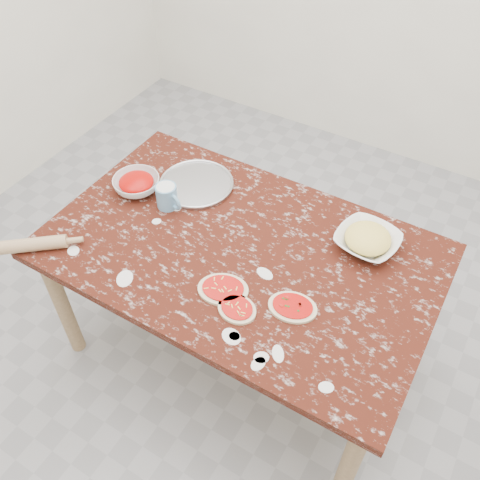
% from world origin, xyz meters
% --- Properties ---
extents(ground, '(4.00, 4.00, 0.00)m').
position_xyz_m(ground, '(0.00, 0.00, 0.00)').
color(ground, gray).
extents(worktable, '(1.60, 1.00, 0.75)m').
position_xyz_m(worktable, '(0.00, 0.00, 0.67)').
color(worktable, '#37120A').
rests_on(worktable, ground).
extents(pizza_tray, '(0.37, 0.37, 0.01)m').
position_xyz_m(pizza_tray, '(-0.38, 0.24, 0.76)').
color(pizza_tray, '#B2B2B7').
rests_on(pizza_tray, worktable).
extents(sauce_bowl, '(0.27, 0.27, 0.07)m').
position_xyz_m(sauce_bowl, '(-0.59, 0.07, 0.78)').
color(sauce_bowl, white).
rests_on(sauce_bowl, worktable).
extents(cheese_bowl, '(0.28, 0.28, 0.06)m').
position_xyz_m(cheese_bowl, '(0.44, 0.28, 0.78)').
color(cheese_bowl, white).
rests_on(cheese_bowl, worktable).
extents(flour_mug, '(0.14, 0.09, 0.11)m').
position_xyz_m(flour_mug, '(-0.41, 0.06, 0.81)').
color(flour_mug, '#6295BC').
rests_on(flour_mug, worktable).
extents(pizza_left, '(0.24, 0.21, 0.02)m').
position_xyz_m(pizza_left, '(0.06, -0.22, 0.76)').
color(pizza_left, beige).
rests_on(pizza_left, worktable).
extents(pizza_mid, '(0.17, 0.15, 0.02)m').
position_xyz_m(pizza_mid, '(0.15, -0.27, 0.76)').
color(pizza_mid, beige).
rests_on(pizza_mid, worktable).
extents(pizza_right, '(0.21, 0.18, 0.02)m').
position_xyz_m(pizza_right, '(0.32, -0.16, 0.76)').
color(pizza_right, beige).
rests_on(pizza_right, worktable).
extents(rolling_pin, '(0.25, 0.22, 0.06)m').
position_xyz_m(rolling_pin, '(-0.73, -0.44, 0.78)').
color(rolling_pin, tan).
rests_on(rolling_pin, worktable).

